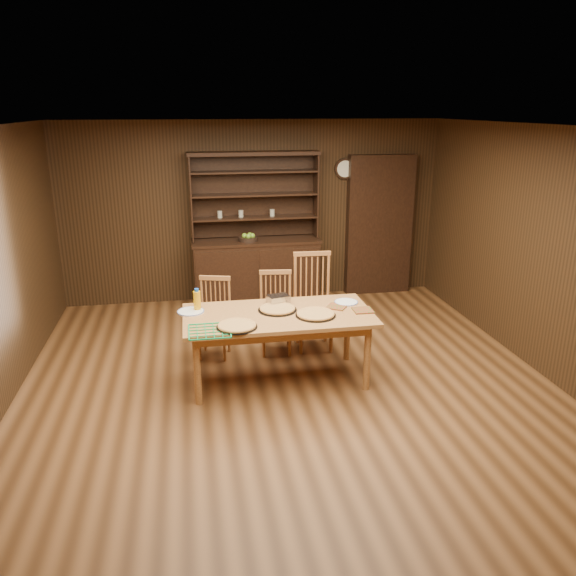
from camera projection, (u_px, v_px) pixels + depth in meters
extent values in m
plane|color=brown|center=(290.00, 388.00, 5.79)|extent=(6.00, 6.00, 0.00)
plane|color=silver|center=(290.00, 127.00, 4.98)|extent=(6.00, 6.00, 0.00)
plane|color=#382211|center=(253.00, 212.00, 8.19)|extent=(5.50, 0.00, 5.50)
plane|color=#382211|center=(407.00, 444.00, 2.58)|extent=(5.50, 0.00, 5.50)
plane|color=#382211|center=(549.00, 255.00, 5.84)|extent=(0.00, 6.00, 6.00)
cube|color=black|center=(257.00, 273.00, 8.21)|extent=(1.80, 0.50, 0.90)
cube|color=black|center=(256.00, 241.00, 8.07)|extent=(1.84, 0.52, 0.04)
cube|color=black|center=(253.00, 195.00, 8.09)|extent=(1.80, 0.02, 1.20)
cube|color=black|center=(191.00, 198.00, 7.80)|extent=(0.02, 0.32, 1.20)
cube|color=black|center=(316.00, 195.00, 8.10)|extent=(0.02, 0.32, 1.20)
cube|color=black|center=(254.00, 153.00, 7.76)|extent=(1.84, 0.34, 0.05)
cylinder|color=#A59E8C|center=(220.00, 214.00, 7.94)|extent=(0.07, 0.07, 0.10)
cylinder|color=#A59E8C|center=(241.00, 214.00, 7.99)|extent=(0.07, 0.07, 0.10)
cube|color=black|center=(379.00, 225.00, 8.49)|extent=(1.00, 0.18, 2.10)
cylinder|color=black|center=(345.00, 169.00, 8.19)|extent=(0.30, 0.04, 0.30)
cylinder|color=white|center=(345.00, 169.00, 8.17)|extent=(0.24, 0.01, 0.24)
cube|color=#C28343|center=(278.00, 315.00, 5.75)|extent=(1.93, 0.97, 0.04)
cylinder|color=#C28343|center=(197.00, 371.00, 5.38)|extent=(0.07, 0.07, 0.71)
cylinder|color=#C28343|center=(196.00, 341.00, 6.07)|extent=(0.07, 0.07, 0.71)
cylinder|color=#C28343|center=(367.00, 357.00, 5.67)|extent=(0.07, 0.07, 0.71)
cylinder|color=#C28343|center=(347.00, 330.00, 6.36)|extent=(0.07, 0.07, 0.71)
cube|color=#AC6A3B|center=(214.00, 325.00, 6.43)|extent=(0.46, 0.45, 0.04)
cylinder|color=#AC6A3B|center=(199.00, 345.00, 6.38)|extent=(0.03, 0.03, 0.37)
cylinder|color=#AC6A3B|center=(205.00, 336.00, 6.63)|extent=(0.03, 0.03, 0.37)
cylinder|color=#AC6A3B|center=(224.00, 346.00, 6.35)|extent=(0.03, 0.03, 0.37)
cylinder|color=#AC6A3B|center=(229.00, 337.00, 6.61)|extent=(0.03, 0.03, 0.37)
cube|color=#AC6A3B|center=(215.00, 278.00, 6.41)|extent=(0.36, 0.13, 0.05)
cube|color=#AC6A3B|center=(276.00, 320.00, 6.53)|extent=(0.44, 0.42, 0.04)
cylinder|color=#AC6A3B|center=(264.00, 342.00, 6.45)|extent=(0.03, 0.03, 0.38)
cylinder|color=#AC6A3B|center=(263.00, 333.00, 6.72)|extent=(0.03, 0.03, 0.38)
cylinder|color=#AC6A3B|center=(290.00, 341.00, 6.47)|extent=(0.03, 0.03, 0.38)
cylinder|color=#AC6A3B|center=(288.00, 332.00, 6.73)|extent=(0.03, 0.03, 0.38)
cube|color=#AC6A3B|center=(275.00, 272.00, 6.51)|extent=(0.38, 0.08, 0.05)
cube|color=#AC6A3B|center=(314.00, 310.00, 6.63)|extent=(0.49, 0.47, 0.04)
cylinder|color=#AC6A3B|center=(301.00, 336.00, 6.53)|extent=(0.04, 0.04, 0.46)
cylinder|color=#AC6A3B|center=(297.00, 325.00, 6.84)|extent=(0.04, 0.04, 0.46)
cylinder|color=#AC6A3B|center=(331.00, 334.00, 6.57)|extent=(0.04, 0.04, 0.46)
cylinder|color=#AC6A3B|center=(326.00, 324.00, 6.88)|extent=(0.04, 0.04, 0.46)
cube|color=#AC6A3B|center=(312.00, 254.00, 6.61)|extent=(0.45, 0.06, 0.05)
cylinder|color=black|center=(237.00, 327.00, 5.39)|extent=(0.40, 0.40, 0.01)
cylinder|color=tan|center=(237.00, 326.00, 5.38)|extent=(0.36, 0.36, 0.02)
torus|color=#DE974F|center=(237.00, 326.00, 5.38)|extent=(0.37, 0.37, 0.03)
cylinder|color=black|center=(316.00, 315.00, 5.69)|extent=(0.41, 0.41, 0.01)
cylinder|color=tan|center=(316.00, 314.00, 5.68)|extent=(0.38, 0.38, 0.02)
torus|color=#DE974F|center=(316.00, 314.00, 5.68)|extent=(0.39, 0.39, 0.03)
cylinder|color=black|center=(277.00, 310.00, 5.83)|extent=(0.40, 0.40, 0.01)
cylinder|color=tan|center=(277.00, 309.00, 5.83)|extent=(0.36, 0.36, 0.02)
torus|color=#DE974F|center=(277.00, 309.00, 5.83)|extent=(0.37, 0.37, 0.03)
cylinder|color=white|center=(191.00, 311.00, 5.78)|extent=(0.28, 0.28, 0.01)
torus|color=#324098|center=(191.00, 311.00, 5.78)|extent=(0.28, 0.28, 0.01)
cylinder|color=white|center=(346.00, 302.00, 6.06)|extent=(0.25, 0.25, 0.01)
torus|color=#324098|center=(346.00, 302.00, 6.06)|extent=(0.26, 0.26, 0.01)
cube|color=silver|center=(278.00, 299.00, 6.03)|extent=(0.26, 0.22, 0.09)
cylinder|color=orange|center=(197.00, 301.00, 5.81)|extent=(0.08, 0.08, 0.21)
cylinder|color=#154AAD|center=(197.00, 290.00, 5.77)|extent=(0.04, 0.04, 0.03)
cube|color=red|center=(363.00, 310.00, 5.82)|extent=(0.20, 0.20, 0.01)
cube|color=red|center=(337.00, 307.00, 5.92)|extent=(0.26, 0.26, 0.01)
cylinder|color=black|center=(248.00, 239.00, 7.98)|extent=(0.28, 0.28, 0.06)
sphere|color=#6DA82D|center=(244.00, 236.00, 7.96)|extent=(0.08, 0.08, 0.08)
sphere|color=#6DA82D|center=(250.00, 235.00, 8.00)|extent=(0.08, 0.08, 0.08)
sphere|color=#6DA82D|center=(248.00, 236.00, 7.92)|extent=(0.08, 0.08, 0.08)
sphere|color=#6DA82D|center=(252.00, 236.00, 7.96)|extent=(0.08, 0.08, 0.08)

